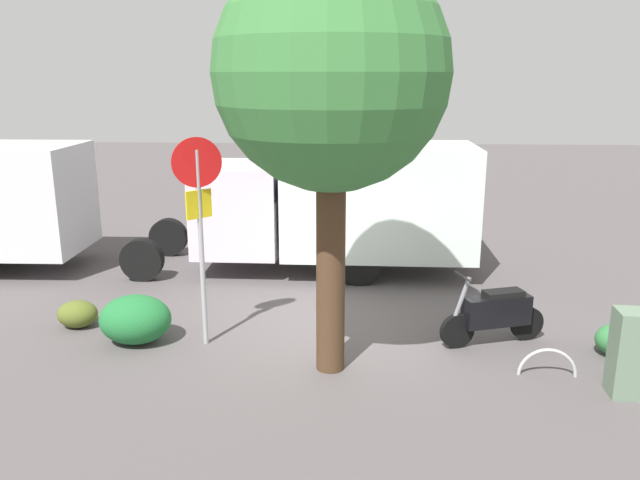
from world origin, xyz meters
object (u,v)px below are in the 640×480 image
at_px(utility_cabinet, 639,354).
at_px(box_truck_near, 333,201).
at_px(bike_rack_hoop, 547,375).
at_px(motorcycle, 496,313).
at_px(street_tree, 332,76).
at_px(stop_sign, 199,210).

bearing_deg(utility_cabinet, box_truck_near, -51.75).
distance_m(box_truck_near, bike_rack_hoop, 6.09).
xyz_separation_m(box_truck_near, motorcycle, (-2.73, 3.79, -1.04)).
height_order(utility_cabinet, bike_rack_hoop, utility_cabinet).
distance_m(box_truck_near, utility_cabinet, 6.95).
distance_m(motorcycle, street_tree, 4.63).
bearing_deg(bike_rack_hoop, box_truck_near, -56.33).
distance_m(motorcycle, bike_rack_hoop, 1.33).
bearing_deg(motorcycle, box_truck_near, -71.54).
bearing_deg(utility_cabinet, motorcycle, -46.66).
height_order(box_truck_near, bike_rack_hoop, box_truck_near).
height_order(box_truck_near, stop_sign, stop_sign).
xyz_separation_m(street_tree, utility_cabinet, (-4.15, 0.60, -3.60)).
height_order(motorcycle, street_tree, street_tree).
xyz_separation_m(street_tree, bike_rack_hoop, (-3.15, 0.09, -4.21)).
bearing_deg(box_truck_near, stop_sign, 65.01).
height_order(motorcycle, stop_sign, stop_sign).
relative_size(box_truck_near, street_tree, 1.28).
bearing_deg(motorcycle, utility_cabinet, 115.97).
height_order(box_truck_near, utility_cabinet, box_truck_near).
relative_size(box_truck_near, stop_sign, 2.24).
relative_size(stop_sign, bike_rack_hoop, 3.91).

